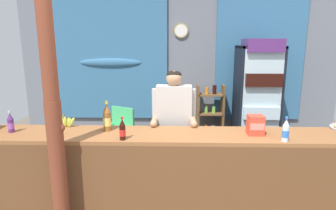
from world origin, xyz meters
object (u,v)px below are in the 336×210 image
(soda_bottle_grape_soda, at_px, (11,123))
(bottle_shelf_rack, at_px, (210,115))
(stall_counter, at_px, (170,168))
(shopkeeper, at_px, (174,117))
(soda_bottle_water, at_px, (286,131))
(plastic_lawn_chair, at_px, (118,132))
(banana_bunch, at_px, (64,122))
(soda_bottle_iced_tea, at_px, (107,118))
(drink_fridge, at_px, (257,93))
(snack_box_crackers, at_px, (255,125))
(timber_post, at_px, (52,107))
(soda_bottle_cola, at_px, (122,130))

(soda_bottle_grape_soda, bearing_deg, bottle_shelf_rack, 40.59)
(stall_counter, xyz_separation_m, shopkeeper, (0.03, 0.62, 0.39))
(soda_bottle_water, bearing_deg, soda_bottle_grape_soda, 175.87)
(plastic_lawn_chair, distance_m, banana_bunch, 1.30)
(soda_bottle_grape_soda, bearing_deg, soda_bottle_iced_tea, 5.02)
(drink_fridge, relative_size, plastic_lawn_chair, 2.23)
(plastic_lawn_chair, bearing_deg, snack_box_crackers, -37.96)
(timber_post, height_order, banana_bunch, timber_post)
(soda_bottle_cola, distance_m, banana_bunch, 0.86)
(soda_bottle_cola, distance_m, snack_box_crackers, 1.39)
(drink_fridge, distance_m, soda_bottle_cola, 2.73)
(shopkeeper, bearing_deg, timber_post, -139.37)
(timber_post, distance_m, soda_bottle_water, 2.22)
(stall_counter, xyz_separation_m, timber_post, (-1.06, -0.31, 0.72))
(timber_post, distance_m, soda_bottle_cola, 0.69)
(banana_bunch, bearing_deg, snack_box_crackers, -5.67)
(snack_box_crackers, bearing_deg, shopkeeper, 149.78)
(soda_bottle_cola, relative_size, soda_bottle_water, 0.95)
(plastic_lawn_chair, relative_size, soda_bottle_water, 3.42)
(plastic_lawn_chair, bearing_deg, stall_counter, -60.26)
(drink_fridge, xyz_separation_m, bottle_shelf_rack, (-0.74, 0.28, -0.46))
(plastic_lawn_chair, height_order, soda_bottle_iced_tea, soda_bottle_iced_tea)
(soda_bottle_iced_tea, relative_size, soda_bottle_water, 1.33)
(soda_bottle_iced_tea, bearing_deg, bottle_shelf_rack, 55.14)
(soda_bottle_water, bearing_deg, stall_counter, 175.64)
(stall_counter, relative_size, soda_bottle_iced_tea, 13.50)
(soda_bottle_iced_tea, distance_m, banana_bunch, 0.55)
(timber_post, bearing_deg, soda_bottle_water, 5.92)
(drink_fridge, height_order, soda_bottle_iced_tea, drink_fridge)
(stall_counter, distance_m, bottle_shelf_rack, 2.27)
(shopkeeper, height_order, banana_bunch, shopkeeper)
(shopkeeper, relative_size, soda_bottle_cola, 6.47)
(drink_fridge, distance_m, banana_bunch, 3.06)
(bottle_shelf_rack, relative_size, soda_bottle_iced_tea, 3.40)
(soda_bottle_iced_tea, distance_m, snack_box_crackers, 1.60)
(bottle_shelf_rack, distance_m, snack_box_crackers, 2.11)
(soda_bottle_cola, bearing_deg, snack_box_crackers, 8.46)
(soda_bottle_iced_tea, distance_m, soda_bottle_cola, 0.37)
(plastic_lawn_chair, distance_m, soda_bottle_iced_tea, 1.40)
(bottle_shelf_rack, xyz_separation_m, soda_bottle_grape_soda, (-2.39, -2.05, 0.42))
(shopkeeper, distance_m, snack_box_crackers, 1.00)
(timber_post, relative_size, banana_bunch, 9.87)
(stall_counter, relative_size, banana_bunch, 16.44)
(plastic_lawn_chair, bearing_deg, shopkeeper, -44.26)
(bottle_shelf_rack, relative_size, plastic_lawn_chair, 1.32)
(drink_fridge, xyz_separation_m, soda_bottle_grape_soda, (-3.13, -1.77, -0.03))
(drink_fridge, bearing_deg, soda_bottle_iced_tea, -141.34)
(stall_counter, height_order, banana_bunch, banana_bunch)
(bottle_shelf_rack, distance_m, banana_bunch, 2.67)
(soda_bottle_grape_soda, distance_m, soda_bottle_water, 2.87)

